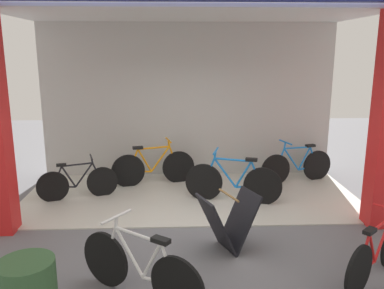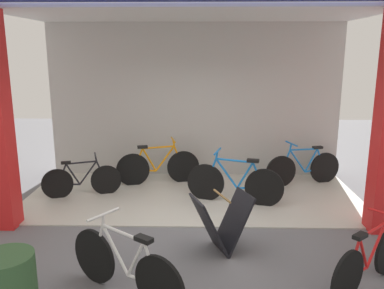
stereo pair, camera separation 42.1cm
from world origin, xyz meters
name	(u,v)px [view 1 (the left image)]	position (x,y,z in m)	size (l,w,h in m)	color
ground_plane	(194,228)	(0.00, 0.00, 0.00)	(20.22, 20.22, 0.00)	slate
shop_facade	(190,81)	(0.00, 1.54, 2.12)	(6.31, 3.09, 3.90)	beige
bicycle_inside_0	(297,166)	(2.21, 2.08, 0.36)	(1.57, 0.55, 0.89)	black
bicycle_inside_1	(233,182)	(0.74, 1.04, 0.38)	(1.68, 0.56, 0.95)	black
bicycle_inside_2	(78,183)	(-2.05, 1.31, 0.32)	(1.39, 0.49, 0.79)	black
bicycle_inside_3	(153,167)	(-0.72, 2.06, 0.37)	(1.65, 0.51, 0.93)	black
bicycle_parked_0	(377,254)	(2.06, -1.53, 0.33)	(1.17, 1.03, 0.84)	black
bicycle_parked_1	(140,269)	(-0.67, -1.79, 0.36)	(1.37, 0.99, 0.91)	black
sandwich_board_sign	(228,222)	(0.43, -0.70, 0.40)	(0.89, 0.75, 0.80)	black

